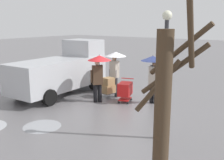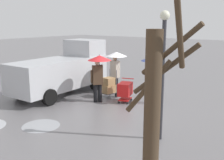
{
  "view_description": "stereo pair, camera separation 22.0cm",
  "coord_description": "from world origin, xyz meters",
  "px_view_note": "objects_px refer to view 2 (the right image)",
  "views": [
    {
      "loc": [
        -6.02,
        9.68,
        3.55
      ],
      "look_at": [
        0.61,
        0.41,
        1.05
      ],
      "focal_mm": 42.79,
      "sensor_mm": 36.0,
      "label": 1
    },
    {
      "loc": [
        -6.19,
        9.55,
        3.55
      ],
      "look_at": [
        0.61,
        0.41,
        1.05
      ],
      "focal_mm": 42.79,
      "sensor_mm": 36.0,
      "label": 2
    }
  ],
  "objects_px": {
    "hand_dolly_boxes": "(109,86)",
    "pedestrian_pink_side": "(154,68)",
    "pedestrian_white_side": "(116,62)",
    "shopping_cart_vendor": "(125,90)",
    "cargo_van_parked_right": "(64,70)",
    "street_lamp": "(163,63)",
    "bare_tree_near": "(153,135)",
    "pedestrian_black_side": "(99,67)"
  },
  "relations": [
    {
      "from": "cargo_van_parked_right",
      "to": "street_lamp",
      "type": "xyz_separation_m",
      "value": [
        -6.43,
        2.09,
        1.19
      ]
    },
    {
      "from": "shopping_cart_vendor",
      "to": "street_lamp",
      "type": "relative_size",
      "value": 0.26
    },
    {
      "from": "bare_tree_near",
      "to": "street_lamp",
      "type": "distance_m",
      "value": 4.1
    },
    {
      "from": "hand_dolly_boxes",
      "to": "pedestrian_pink_side",
      "type": "distance_m",
      "value": 2.4
    },
    {
      "from": "pedestrian_black_side",
      "to": "cargo_van_parked_right",
      "type": "bearing_deg",
      "value": -4.11
    },
    {
      "from": "hand_dolly_boxes",
      "to": "pedestrian_white_side",
      "type": "height_order",
      "value": "pedestrian_white_side"
    },
    {
      "from": "pedestrian_white_side",
      "to": "shopping_cart_vendor",
      "type": "bearing_deg",
      "value": 141.99
    },
    {
      "from": "pedestrian_black_side",
      "to": "street_lamp",
      "type": "distance_m",
      "value": 4.5
    },
    {
      "from": "shopping_cart_vendor",
      "to": "pedestrian_white_side",
      "type": "xyz_separation_m",
      "value": [
        1.2,
        -0.94,
        1.02
      ]
    },
    {
      "from": "street_lamp",
      "to": "cargo_van_parked_right",
      "type": "bearing_deg",
      "value": -17.96
    },
    {
      "from": "shopping_cart_vendor",
      "to": "street_lamp",
      "type": "bearing_deg",
      "value": 139.57
    },
    {
      "from": "cargo_van_parked_right",
      "to": "street_lamp",
      "type": "bearing_deg",
      "value": 162.04
    },
    {
      "from": "shopping_cart_vendor",
      "to": "hand_dolly_boxes",
      "type": "xyz_separation_m",
      "value": [
        1.05,
        -0.17,
        -0.02
      ]
    },
    {
      "from": "pedestrian_pink_side",
      "to": "hand_dolly_boxes",
      "type": "bearing_deg",
      "value": 10.92
    },
    {
      "from": "pedestrian_black_side",
      "to": "street_lamp",
      "type": "height_order",
      "value": "street_lamp"
    },
    {
      "from": "street_lamp",
      "to": "shopping_cart_vendor",
      "type": "bearing_deg",
      "value": -40.43
    },
    {
      "from": "pedestrian_pink_side",
      "to": "pedestrian_black_side",
      "type": "height_order",
      "value": "same"
    },
    {
      "from": "hand_dolly_boxes",
      "to": "pedestrian_pink_side",
      "type": "height_order",
      "value": "pedestrian_pink_side"
    },
    {
      "from": "cargo_van_parked_right",
      "to": "bare_tree_near",
      "type": "distance_m",
      "value": 10.0
    },
    {
      "from": "cargo_van_parked_right",
      "to": "shopping_cart_vendor",
      "type": "height_order",
      "value": "cargo_van_parked_right"
    },
    {
      "from": "pedestrian_pink_side",
      "to": "pedestrian_white_side",
      "type": "bearing_deg",
      "value": -8.95
    },
    {
      "from": "shopping_cart_vendor",
      "to": "hand_dolly_boxes",
      "type": "height_order",
      "value": "hand_dolly_boxes"
    },
    {
      "from": "cargo_van_parked_right",
      "to": "pedestrian_white_side",
      "type": "xyz_separation_m",
      "value": [
        -2.2,
        -1.44,
        0.41
      ]
    },
    {
      "from": "pedestrian_pink_side",
      "to": "pedestrian_white_side",
      "type": "distance_m",
      "value": 2.31
    },
    {
      "from": "bare_tree_near",
      "to": "pedestrian_white_side",
      "type": "bearing_deg",
      "value": -50.77
    },
    {
      "from": "pedestrian_pink_side",
      "to": "street_lamp",
      "type": "relative_size",
      "value": 0.56
    },
    {
      "from": "shopping_cart_vendor",
      "to": "pedestrian_pink_side",
      "type": "xyz_separation_m",
      "value": [
        -1.08,
        -0.58,
        1.02
      ]
    },
    {
      "from": "shopping_cart_vendor",
      "to": "pedestrian_pink_side",
      "type": "bearing_deg",
      "value": -151.8
    },
    {
      "from": "hand_dolly_boxes",
      "to": "pedestrian_black_side",
      "type": "height_order",
      "value": "pedestrian_black_side"
    },
    {
      "from": "pedestrian_pink_side",
      "to": "pedestrian_white_side",
      "type": "relative_size",
      "value": 1.0
    },
    {
      "from": "shopping_cart_vendor",
      "to": "pedestrian_white_side",
      "type": "height_order",
      "value": "pedestrian_white_side"
    },
    {
      "from": "shopping_cart_vendor",
      "to": "pedestrian_black_side",
      "type": "height_order",
      "value": "pedestrian_black_side"
    },
    {
      "from": "bare_tree_near",
      "to": "street_lamp",
      "type": "bearing_deg",
      "value": -65.71
    },
    {
      "from": "cargo_van_parked_right",
      "to": "street_lamp",
      "type": "distance_m",
      "value": 6.87
    },
    {
      "from": "cargo_van_parked_right",
      "to": "hand_dolly_boxes",
      "type": "distance_m",
      "value": 2.52
    },
    {
      "from": "cargo_van_parked_right",
      "to": "hand_dolly_boxes",
      "type": "relative_size",
      "value": 4.11
    },
    {
      "from": "cargo_van_parked_right",
      "to": "shopping_cart_vendor",
      "type": "distance_m",
      "value": 3.49
    },
    {
      "from": "pedestrian_white_side",
      "to": "pedestrian_black_side",
      "type": "bearing_deg",
      "value": 98.17
    },
    {
      "from": "pedestrian_black_side",
      "to": "pedestrian_white_side",
      "type": "height_order",
      "value": "same"
    },
    {
      "from": "shopping_cart_vendor",
      "to": "hand_dolly_boxes",
      "type": "distance_m",
      "value": 1.06
    },
    {
      "from": "hand_dolly_boxes",
      "to": "bare_tree_near",
      "type": "relative_size",
      "value": 0.33
    },
    {
      "from": "pedestrian_white_side",
      "to": "street_lamp",
      "type": "distance_m",
      "value": 5.56
    }
  ]
}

